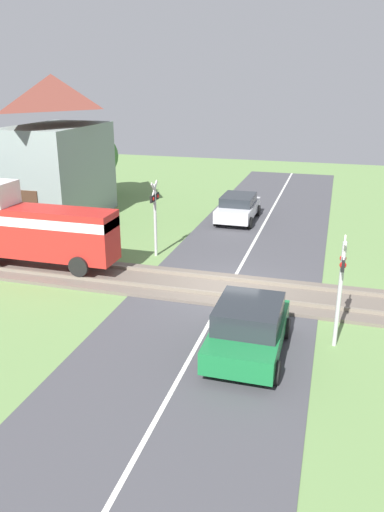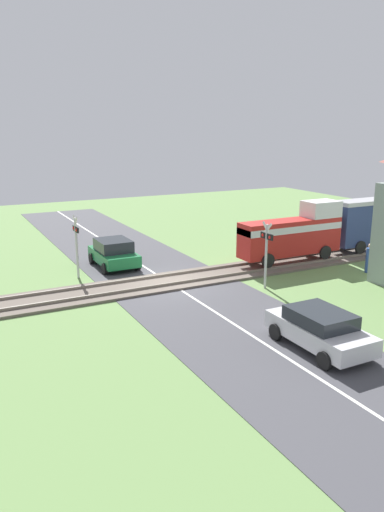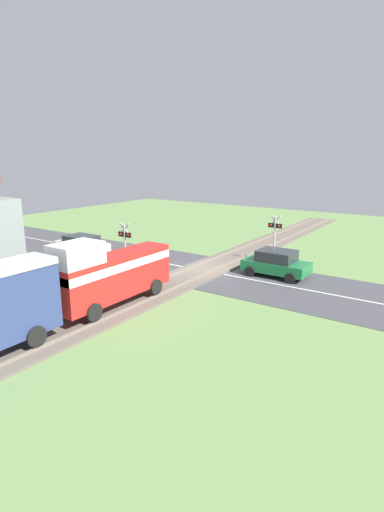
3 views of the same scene
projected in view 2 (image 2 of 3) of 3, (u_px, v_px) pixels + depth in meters
ground_plane at (169, 283)px, 24.49m from camera, size 60.00×60.00×0.00m
road_surface at (169, 282)px, 24.48m from camera, size 48.00×6.40×0.02m
track_bed at (169, 281)px, 24.47m from camera, size 2.80×48.00×0.24m
train at (383, 221)px, 30.43m from camera, size 1.58×19.89×3.18m
car_near_crossing at (114, 253)px, 27.08m from camera, size 3.67×2.00×1.52m
car_far_side at (320, 329)px, 17.02m from camera, size 3.93×1.93×1.38m
crossing_signal_west_approach at (76, 238)px, 24.78m from camera, size 0.90×0.18×3.19m
crossing_signal_east_approach at (266, 246)px, 23.17m from camera, size 0.90×0.18×3.19m
pedestrian_by_station at (369, 259)px, 26.05m from camera, size 0.38×0.38×1.55m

